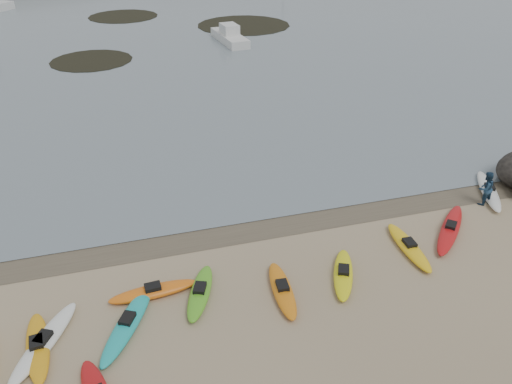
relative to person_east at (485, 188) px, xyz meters
name	(u,v)px	position (x,y,z in m)	size (l,w,h in m)	color
ground	(256,222)	(-10.39, 1.46, -0.82)	(600.00, 600.00, 0.00)	tan
wet_sand	(258,225)	(-10.39, 1.16, -0.81)	(60.00, 60.00, 0.00)	brown
kayaks	(248,288)	(-11.89, -2.76, -0.65)	(22.96, 10.14, 0.34)	yellow
person_east	(485,188)	(0.00, 0.00, 0.00)	(0.79, 0.62, 1.63)	navy
kelp_mats	(176,29)	(-8.43, 38.78, -0.79)	(24.51, 25.30, 0.04)	black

